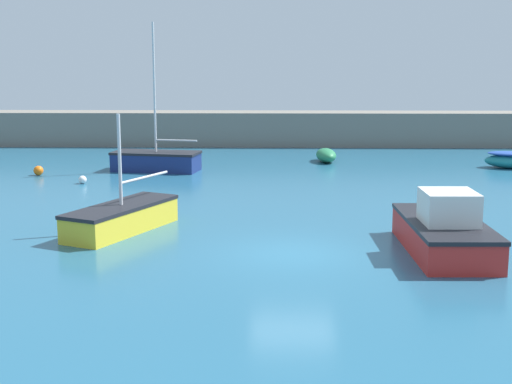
# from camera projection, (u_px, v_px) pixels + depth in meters

# --- Properties ---
(ground_plane) EXTENTS (120.00, 120.00, 0.20)m
(ground_plane) POSITION_uv_depth(u_px,v_px,m) (293.00, 257.00, 21.13)
(ground_plane) COLOR #235B7A
(harbor_breakwater) EXTENTS (65.88, 2.83, 2.25)m
(harbor_breakwater) POSITION_uv_depth(u_px,v_px,m) (281.00, 129.00, 47.84)
(harbor_breakwater) COLOR slate
(harbor_breakwater) RESTS_ON ground_plane
(sailboat_twin_hulled) EXTENTS (3.35, 4.93, 3.94)m
(sailboat_twin_hulled) POSITION_uv_depth(u_px,v_px,m) (122.00, 218.00, 23.76)
(sailboat_twin_hulled) COLOR yellow
(sailboat_twin_hulled) RESTS_ON ground_plane
(motorboat_grey_hull) EXTENTS (2.25, 5.23, 1.92)m
(motorboat_grey_hull) POSITION_uv_depth(u_px,v_px,m) (445.00, 231.00, 21.12)
(motorboat_grey_hull) COLOR red
(motorboat_grey_hull) RESTS_ON ground_plane
(dinghy_near_pier) EXTENTS (1.29, 2.48, 0.77)m
(dinghy_near_pier) POSITION_uv_depth(u_px,v_px,m) (326.00, 155.00, 40.09)
(dinghy_near_pier) COLOR #287A4C
(dinghy_near_pier) RESTS_ON ground_plane
(rowboat_with_red_cover) EXTENTS (2.91, 2.14, 0.89)m
(rowboat_with_red_cover) POSITION_uv_depth(u_px,v_px,m) (510.00, 160.00, 37.77)
(rowboat_with_red_cover) COLOR teal
(rowboat_with_red_cover) RESTS_ON ground_plane
(sailboat_tall_mast) EXTENTS (4.70, 2.64, 7.54)m
(sailboat_tall_mast) POSITION_uv_depth(u_px,v_px,m) (156.00, 160.00, 36.84)
(sailboat_tall_mast) COLOR navy
(sailboat_tall_mast) RESTS_ON ground_plane
(mooring_buoy_orange) EXTENTS (0.48, 0.48, 0.48)m
(mooring_buoy_orange) POSITION_uv_depth(u_px,v_px,m) (38.00, 171.00, 35.45)
(mooring_buoy_orange) COLOR orange
(mooring_buoy_orange) RESTS_ON ground_plane
(mooring_buoy_white) EXTENTS (0.37, 0.37, 0.37)m
(mooring_buoy_white) POSITION_uv_depth(u_px,v_px,m) (83.00, 180.00, 33.07)
(mooring_buoy_white) COLOR white
(mooring_buoy_white) RESTS_ON ground_plane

